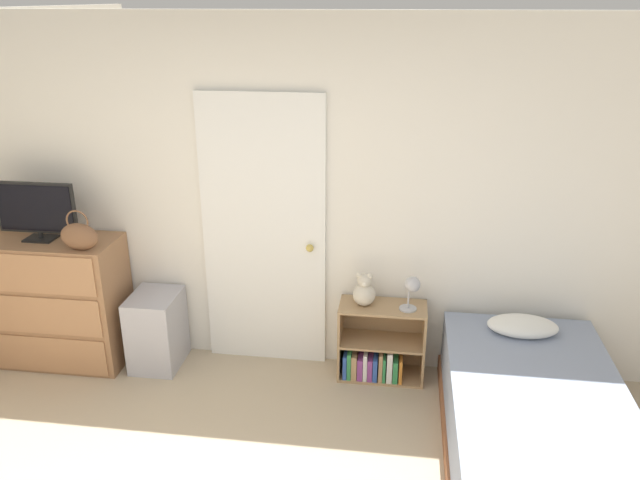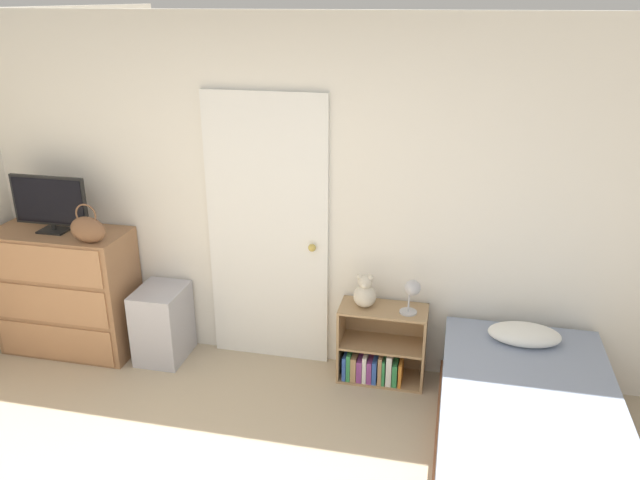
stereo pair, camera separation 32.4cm
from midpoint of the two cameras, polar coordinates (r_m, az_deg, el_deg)
wall_back at (r=4.47m, az=-0.81°, el=3.78°), size 10.00×0.06×2.55m
door_closed at (r=4.54m, az=-2.77°, el=0.62°), size 0.90×0.09×2.04m
dresser at (r=5.17m, az=-20.46°, el=-4.44°), size 1.03×0.48×0.99m
tv at (r=4.93m, az=-21.80°, el=3.14°), size 0.60×0.16×0.43m
handbag at (r=4.65m, az=-18.62°, el=0.93°), size 0.27×0.10×0.29m
storage_bin at (r=4.93m, az=-12.37°, el=-7.50°), size 0.35×0.42×0.57m
bookshelf at (r=4.63m, az=7.39°, el=-10.23°), size 0.62×0.29×0.58m
teddy_bear at (r=4.42m, az=6.23°, el=-4.86°), size 0.16×0.16×0.25m
desk_lamp at (r=4.33m, az=10.55°, el=-4.63°), size 0.14×0.13×0.26m
bed at (r=4.01m, az=20.76°, el=-16.50°), size 1.04×1.88×0.61m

